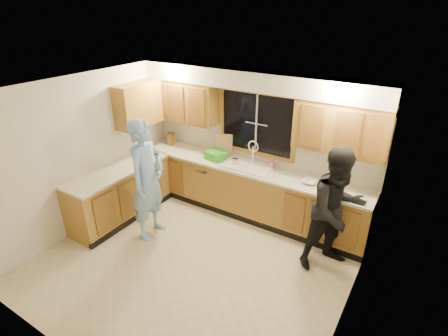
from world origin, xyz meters
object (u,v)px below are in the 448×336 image
object	(u,v)px
stove	(94,208)
man	(147,180)
woman	(337,210)
dishwasher	(206,181)
knife_block	(171,139)
sink	(247,169)
dish_crate	(216,155)
bowl	(310,182)
soap_bottle	(272,163)

from	to	relation	value
stove	man	distance (m)	1.06
woman	man	bearing A→B (deg)	146.59
dishwasher	knife_block	distance (m)	1.09
dishwasher	woman	xyz separation A→B (m)	(2.53, -0.55, 0.49)
sink	woman	xyz separation A→B (m)	(1.68, -0.56, 0.04)
dish_crate	knife_block	bearing A→B (deg)	173.58
bowl	dishwasher	bearing A→B (deg)	179.26
bowl	dish_crate	bearing A→B (deg)	179.83
woman	soap_bottle	distance (m)	1.48
sink	stove	xyz separation A→B (m)	(-1.80, -1.82, -0.41)
dishwasher	soap_bottle	size ratio (longest dim) A/B	4.76
woman	bowl	bearing A→B (deg)	87.13
sink	knife_block	xyz separation A→B (m)	(-1.74, 0.09, 0.17)
stove	dish_crate	xyz separation A→B (m)	(1.18, 1.79, 0.54)
man	soap_bottle	xyz separation A→B (m)	(1.39, 1.52, 0.03)
dish_crate	soap_bottle	bearing A→B (deg)	10.43
sink	dish_crate	xyz separation A→B (m)	(-0.62, -0.03, 0.13)
man	stove	bearing A→B (deg)	110.59
man	sink	bearing A→B (deg)	-45.33
man	knife_block	world-z (taller)	man
woman	bowl	size ratio (longest dim) A/B	8.00
bowl	stove	bearing A→B (deg)	-148.53
stove	man	world-z (taller)	man
sink	soap_bottle	distance (m)	0.44
dishwasher	soap_bottle	world-z (taller)	soap_bottle
sink	soap_bottle	world-z (taller)	sink
soap_bottle	dishwasher	bearing A→B (deg)	-172.42
knife_block	dishwasher	bearing A→B (deg)	-13.15
sink	dishwasher	bearing A→B (deg)	-179.01
sink	man	bearing A→B (deg)	-126.19
knife_block	woman	bearing A→B (deg)	-17.12
soap_bottle	woman	bearing A→B (deg)	-28.72
dish_crate	stove	bearing A→B (deg)	-123.47
stove	bowl	bearing A→B (deg)	31.47
knife_block	soap_bottle	distance (m)	2.12
sink	stove	bearing A→B (deg)	-134.61
dish_crate	bowl	size ratio (longest dim) A/B	1.41
dishwasher	woman	size ratio (longest dim) A/B	0.46
woman	bowl	world-z (taller)	woman
stove	knife_block	bearing A→B (deg)	88.16
dishwasher	knife_block	bearing A→B (deg)	173.19
dishwasher	man	distance (m)	1.48
sink	dishwasher	world-z (taller)	sink
man	knife_block	bearing A→B (deg)	17.64
dishwasher	bowl	bearing A→B (deg)	-0.74
man	soap_bottle	distance (m)	2.06
bowl	knife_block	bearing A→B (deg)	177.36
man	woman	world-z (taller)	man
sink	stove	distance (m)	2.60
man	dish_crate	size ratio (longest dim) A/B	6.16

